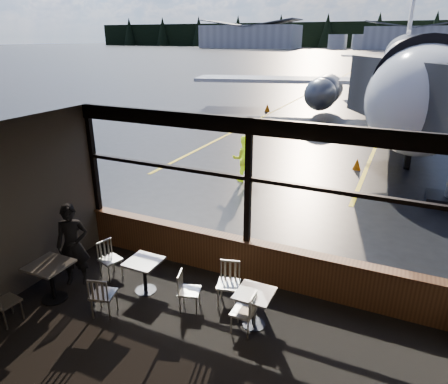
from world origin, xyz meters
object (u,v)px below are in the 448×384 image
Objects in this scene: cafe_table_mid at (145,276)px; jet_bridge at (440,137)px; cafe_table_near at (254,309)px; passenger at (73,245)px; cone_wing at (267,108)px; ground_crew at (244,159)px; cone_nose at (357,164)px; chair_left_s at (6,302)px; chair_near_e at (243,312)px; chair_near_n at (228,285)px; chair_mid_s at (103,295)px; chair_near_w at (190,291)px; chair_mid_w at (110,260)px; airliner at (416,30)px; cafe_table_left at (52,282)px.

jet_bridge is at bearing 52.12° from cafe_table_mid.
cafe_table_near is 2.40m from cafe_table_mid.
passenger is 21.99m from cone_wing.
cone_nose is at bearing -168.90° from ground_crew.
chair_left_s is at bearing -130.44° from passenger.
chair_near_n is (-0.55, 0.60, 0.04)m from chair_near_e.
chair_near_w is at bearing 14.19° from chair_mid_s.
chair_near_e is at bearing -113.08° from jet_bridge.
ground_crew is (-2.48, 6.86, 0.39)m from chair_near_n.
cone_nose is (4.57, 12.11, -0.20)m from chair_left_s.
airliner is at bearing -175.76° from chair_mid_w.
chair_left_s is 1.64× the size of cone_wing.
cone_nose is at bearing 59.06° from chair_mid_s.
chair_left_s reaches higher than chair_mid_w.
ground_crew reaches higher than chair_mid_w.
passenger is at bearing 139.15° from chair_mid_s.
cafe_table_mid is 1.76m from chair_near_n.
cone_nose is at bearing 125.42° from jet_bridge.
chair_near_e is 0.49× the size of ground_crew.
chair_left_s is (-4.00, -1.56, 0.02)m from chair_near_e.
chair_near_e is at bearing -31.13° from passenger.
cafe_table_mid is 0.83× the size of chair_mid_s.
passenger reaches higher than chair_mid_s.
passenger is at bearing 90.52° from cafe_table_left.
cone_wing is at bearing 177.96° from chair_near_w.
chair_mid_w is 0.98× the size of chair_left_s.
ground_crew is at bearing 176.59° from jet_bridge.
chair_mid_s is at bearing 50.82° from chair_mid_w.
chair_near_n is at bearing 80.29° from ground_crew.
jet_bridge is at bearing 67.06° from cafe_table_near.
cafe_table_mid is 7.23m from ground_crew.
airliner is 40.13× the size of chair_mid_s.
cafe_table_near is at bearing -1.11° from cafe_table_mid.
cone_nose is (3.60, 3.09, -0.61)m from ground_crew.
cone_wing is (-6.99, 21.69, -0.15)m from chair_near_e.
chair_near_n is 1.71× the size of cone_wing.
cafe_table_mid is at bearing -3.66° from chair_near_n.
chair_near_w reaches higher than chair_near_e.
passenger reaches higher than chair_near_w.
chair_near_n is 4.07m from chair_left_s.
cafe_table_left is at bearing 8.06° from chair_near_n.
cafe_table_mid is at bearing -105.49° from cone_nose.
chair_mid_w is 1.62× the size of cone_wing.
cone_wing is (-5.84, 21.55, -0.15)m from chair_near_w.
cafe_table_mid is 2.52m from chair_left_s.
chair_near_e is 3.81m from passenger.
chair_mid_s is (-5.57, -7.74, -1.86)m from jet_bridge.
chair_mid_w is 10.84m from cone_nose.
cafe_table_left is at bearing 100.72° from chair_near_e.
ground_crew is (0.23, 7.05, 0.41)m from chair_mid_w.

